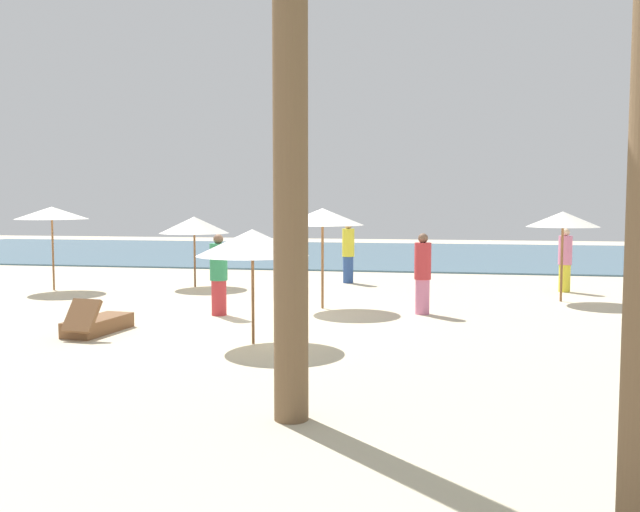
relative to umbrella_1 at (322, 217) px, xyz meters
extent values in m
plane|color=beige|center=(-1.12, -0.73, -2.09)|extent=(60.00, 60.00, 0.00)
cube|color=#476B7F|center=(-1.12, 16.27, -2.06)|extent=(48.00, 16.00, 0.06)
cylinder|color=brown|center=(0.00, 0.00, -0.97)|extent=(0.06, 0.06, 2.23)
cone|color=silver|center=(0.00, 0.00, 0.01)|extent=(1.87, 1.87, 0.38)
cylinder|color=brown|center=(-7.87, 1.83, -0.96)|extent=(0.05, 0.05, 2.24)
cone|color=silver|center=(-7.87, 1.83, 0.04)|extent=(1.95, 1.95, 0.34)
cylinder|color=brown|center=(5.53, 2.15, -1.01)|extent=(0.06, 0.06, 2.14)
cone|color=silver|center=(5.53, 2.15, -0.08)|extent=(1.73, 1.73, 0.37)
cylinder|color=brown|center=(-0.45, -4.10, -1.13)|extent=(0.05, 0.05, 1.92)
cone|color=white|center=(-0.45, -4.10, -0.34)|extent=(1.92, 1.92, 0.45)
cylinder|color=brown|center=(-4.30, 3.23, -1.11)|extent=(0.06, 0.06, 1.95)
cone|color=silver|center=(-4.30, 3.23, -0.31)|extent=(1.97, 1.97, 0.47)
cube|color=brown|center=(-3.58, -3.64, -1.95)|extent=(0.76, 1.55, 0.28)
cube|color=brown|center=(-3.51, -4.34, -1.66)|extent=(0.61, 0.50, 0.56)
cylinder|color=#2D4C8C|center=(-0.14, 5.00, -1.69)|extent=(0.43, 0.43, 0.80)
cylinder|color=yellow|center=(-0.14, 5.00, -0.87)|extent=(0.51, 0.51, 0.83)
sphere|color=tan|center=(-0.14, 5.00, -0.36)|extent=(0.23, 0.23, 0.23)
cylinder|color=#BF3338|center=(-2.01, -1.35, -1.71)|extent=(0.44, 0.44, 0.75)
cylinder|color=#338C59|center=(-2.01, -1.35, -0.94)|extent=(0.52, 0.52, 0.79)
sphere|color=brown|center=(-2.01, -1.35, -0.45)|extent=(0.21, 0.21, 0.21)
cylinder|color=yellow|center=(5.90, 4.04, -1.71)|extent=(0.41, 0.41, 0.74)
cylinder|color=#D17299|center=(5.90, 4.04, -0.96)|extent=(0.48, 0.48, 0.77)
sphere|color=beige|center=(5.90, 4.04, -0.47)|extent=(0.21, 0.21, 0.21)
cylinder|color=#D17299|center=(2.27, -0.40, -1.71)|extent=(0.32, 0.32, 0.76)
cylinder|color=#BF3338|center=(2.27, -0.40, -0.93)|extent=(0.38, 0.38, 0.79)
sphere|color=brown|center=(2.27, -0.40, -0.44)|extent=(0.21, 0.21, 0.21)
cylinder|color=brown|center=(1.12, -8.00, 1.04)|extent=(0.39, 0.39, 6.25)
camera|label=1|loc=(2.84, -15.37, 0.35)|focal=38.80mm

